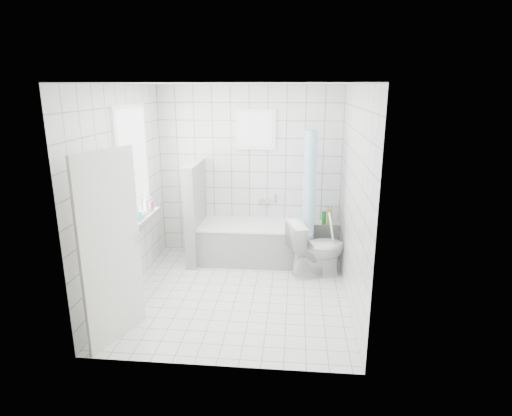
# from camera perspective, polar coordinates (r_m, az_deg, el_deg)

# --- Properties ---
(ground) EXTENTS (3.00, 3.00, 0.00)m
(ground) POSITION_cam_1_polar(r_m,az_deg,el_deg) (5.63, -2.53, -11.26)
(ground) COLOR white
(ground) RESTS_ON ground
(ceiling) EXTENTS (3.00, 3.00, 0.00)m
(ceiling) POSITION_cam_1_polar(r_m,az_deg,el_deg) (5.01, -2.91, 16.23)
(ceiling) COLOR white
(ceiling) RESTS_ON ground
(wall_back) EXTENTS (2.80, 0.02, 2.60)m
(wall_back) POSITION_cam_1_polar(r_m,az_deg,el_deg) (6.62, -0.89, 4.85)
(wall_back) COLOR white
(wall_back) RESTS_ON ground
(wall_front) EXTENTS (2.80, 0.02, 2.60)m
(wall_front) POSITION_cam_1_polar(r_m,az_deg,el_deg) (3.75, -5.91, -3.95)
(wall_front) COLOR white
(wall_front) RESTS_ON ground
(wall_left) EXTENTS (0.02, 3.00, 2.60)m
(wall_left) POSITION_cam_1_polar(r_m,az_deg,el_deg) (5.54, -17.21, 1.93)
(wall_left) COLOR white
(wall_left) RESTS_ON ground
(wall_right) EXTENTS (0.02, 3.00, 2.60)m
(wall_right) POSITION_cam_1_polar(r_m,az_deg,el_deg) (5.16, 12.86, 1.27)
(wall_right) COLOR white
(wall_right) RESTS_ON ground
(window_left) EXTENTS (0.01, 0.90, 1.40)m
(window_left) POSITION_cam_1_polar(r_m,az_deg,el_deg) (5.73, -15.91, 5.56)
(window_left) COLOR white
(window_left) RESTS_ON wall_left
(window_back) EXTENTS (0.50, 0.01, 0.50)m
(window_back) POSITION_cam_1_polar(r_m,az_deg,el_deg) (6.47, -0.07, 10.41)
(window_back) COLOR white
(window_back) RESTS_ON wall_back
(window_sill) EXTENTS (0.18, 1.02, 0.08)m
(window_sill) POSITION_cam_1_polar(r_m,az_deg,el_deg) (5.89, -14.96, -1.53)
(window_sill) COLOR white
(window_sill) RESTS_ON wall_left
(door) EXTENTS (0.32, 0.76, 2.00)m
(door) POSITION_cam_1_polar(r_m,az_deg,el_deg) (4.54, -18.74, -5.19)
(door) COLOR silver
(door) RESTS_ON ground
(bathtub) EXTENTS (1.67, 0.77, 0.58)m
(bathtub) POSITION_cam_1_polar(r_m,az_deg,el_deg) (6.52, -0.05, -4.55)
(bathtub) COLOR white
(bathtub) RESTS_ON ground
(partition_wall) EXTENTS (0.15, 0.85, 1.50)m
(partition_wall) POSITION_cam_1_polar(r_m,az_deg,el_deg) (6.47, -8.04, -0.58)
(partition_wall) COLOR white
(partition_wall) RESTS_ON ground
(tiled_ledge) EXTENTS (0.40, 0.24, 0.55)m
(tiled_ledge) POSITION_cam_1_polar(r_m,az_deg,el_deg) (6.76, 9.27, -4.16)
(tiled_ledge) COLOR white
(tiled_ledge) RESTS_ON ground
(toilet) EXTENTS (0.90, 0.70, 0.81)m
(toilet) POSITION_cam_1_polar(r_m,az_deg,el_deg) (6.02, 8.08, -5.33)
(toilet) COLOR white
(toilet) RESTS_ON ground
(curtain_rod) EXTENTS (0.02, 0.80, 0.02)m
(curtain_rod) POSITION_cam_1_polar(r_m,az_deg,el_deg) (6.09, 7.31, 10.41)
(curtain_rod) COLOR silver
(curtain_rod) RESTS_ON wall_back
(shower_curtain) EXTENTS (0.14, 0.48, 1.78)m
(shower_curtain) POSITION_cam_1_polar(r_m,az_deg,el_deg) (6.11, 7.05, 1.87)
(shower_curtain) COLOR #4AB6D9
(shower_curtain) RESTS_ON curtain_rod
(tub_faucet) EXTENTS (0.18, 0.06, 0.06)m
(tub_faucet) POSITION_cam_1_polar(r_m,az_deg,el_deg) (6.66, 1.08, 0.94)
(tub_faucet) COLOR silver
(tub_faucet) RESTS_ON wall_back
(sill_bottles) EXTENTS (0.17, 0.76, 0.29)m
(sill_bottles) POSITION_cam_1_polar(r_m,az_deg,el_deg) (5.80, -15.15, -0.18)
(sill_bottles) COLOR silver
(sill_bottles) RESTS_ON window_sill
(ledge_bottles) EXTENTS (0.15, 0.18, 0.25)m
(ledge_bottles) POSITION_cam_1_polar(r_m,az_deg,el_deg) (6.60, 9.56, -1.08)
(ledge_bottles) COLOR green
(ledge_bottles) RESTS_ON tiled_ledge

